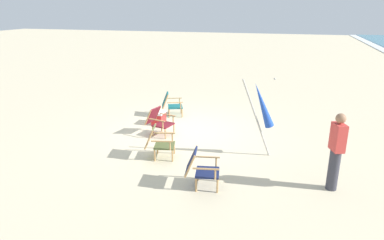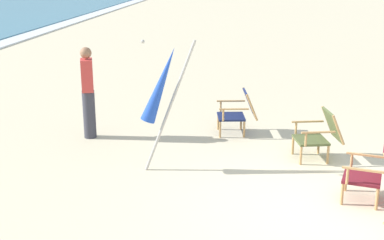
% 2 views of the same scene
% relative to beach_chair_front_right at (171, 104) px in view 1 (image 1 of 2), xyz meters
% --- Properties ---
extents(ground_plane, '(80.00, 80.00, 0.00)m').
position_rel_beach_chair_front_right_xyz_m(ground_plane, '(1.39, 0.84, -0.43)').
color(ground_plane, beige).
extents(beach_chair_front_right, '(0.79, 0.85, 0.81)m').
position_rel_beach_chair_front_right_xyz_m(beach_chair_front_right, '(0.00, 0.00, 0.00)').
color(beach_chair_front_right, '#196066').
rests_on(beach_chair_front_right, ground).
extents(beach_chair_front_left, '(0.68, 0.79, 0.81)m').
position_rel_beach_chair_front_right_xyz_m(beach_chair_front_left, '(4.44, 2.17, -0.00)').
color(beach_chair_front_left, '#19234C').
rests_on(beach_chair_front_left, ground).
extents(beach_chair_far_center, '(0.72, 0.84, 0.80)m').
position_rel_beach_chair_front_right_xyz_m(beach_chair_far_center, '(1.79, 0.25, -0.00)').
color(beach_chair_far_center, maroon).
rests_on(beach_chair_far_center, ground).
extents(beach_chair_back_right, '(0.72, 0.82, 0.80)m').
position_rel_beach_chair_front_right_xyz_m(beach_chair_back_right, '(3.32, 0.82, -0.00)').
color(beach_chair_back_right, '#515B33').
rests_on(beach_chair_back_right, ground).
extents(umbrella_furled_blue, '(0.41, 0.84, 1.99)m').
position_rel_beach_chair_front_right_xyz_m(umbrella_furled_blue, '(2.54, 3.22, 0.87)').
color(umbrella_furled_blue, '#B7B2A8').
rests_on(umbrella_furled_blue, ground).
extents(person_near_chairs, '(0.39, 0.30, 1.63)m').
position_rel_beach_chair_front_right_xyz_m(person_near_chairs, '(3.82, 4.80, 0.41)').
color(person_near_chairs, '#383842').
rests_on(person_near_chairs, ground).
extents(cooler_box, '(0.49, 0.35, 0.40)m').
position_rel_beach_chair_front_right_xyz_m(cooler_box, '(0.91, -0.09, -0.23)').
color(cooler_box, red).
rests_on(cooler_box, ground).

